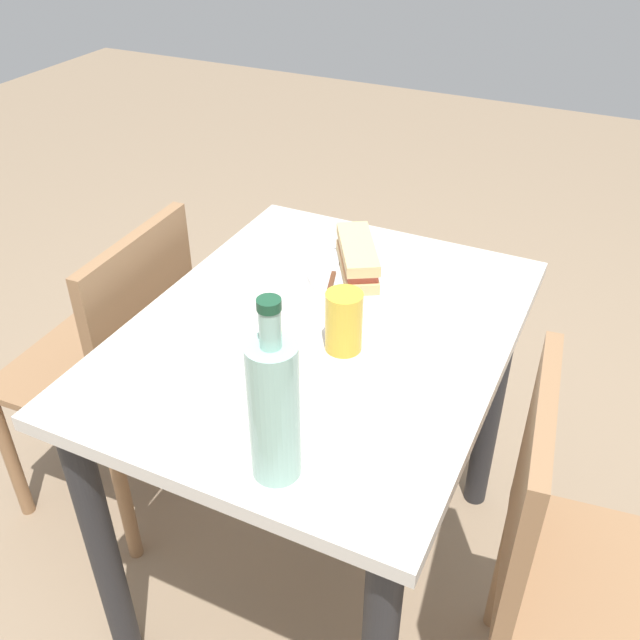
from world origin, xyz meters
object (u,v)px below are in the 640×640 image
(baguette_sandwich_near, at_px, (357,257))
(knife_near, at_px, (334,273))
(dining_table, at_px, (320,385))
(water_bottle, at_px, (274,408))
(beer_glass, at_px, (344,322))
(plate_near, at_px, (357,274))
(chair_far, at_px, (119,361))
(chair_near, at_px, (569,568))

(baguette_sandwich_near, xyz_separation_m, knife_near, (-0.04, 0.04, -0.03))
(dining_table, bearing_deg, water_bottle, -164.43)
(dining_table, xyz_separation_m, beer_glass, (-0.04, -0.07, 0.20))
(plate_near, xyz_separation_m, beer_glass, (-0.25, -0.08, 0.05))
(chair_far, bearing_deg, knife_near, -70.93)
(dining_table, distance_m, knife_near, 0.25)
(water_bottle, distance_m, beer_glass, 0.34)
(dining_table, relative_size, beer_glass, 7.52)
(dining_table, xyz_separation_m, chair_near, (-0.13, -0.55, -0.12))
(beer_glass, bearing_deg, dining_table, 60.17)
(chair_far, relative_size, plate_near, 3.82)
(dining_table, height_order, chair_near, chair_near)
(baguette_sandwich_near, bearing_deg, knife_near, 132.38)
(plate_near, relative_size, beer_glass, 1.82)
(chair_near, xyz_separation_m, baguette_sandwich_near, (0.34, 0.56, 0.32))
(chair_far, xyz_separation_m, chair_near, (-0.14, -1.11, 0.00))
(beer_glass, bearing_deg, water_bottle, -173.88)
(plate_near, relative_size, baguette_sandwich_near, 1.03)
(baguette_sandwich_near, distance_m, knife_near, 0.06)
(chair_near, relative_size, plate_near, 3.82)
(chair_near, height_order, knife_near, chair_near)
(dining_table, xyz_separation_m, chair_far, (0.00, 0.55, -0.12))
(baguette_sandwich_near, height_order, water_bottle, water_bottle)
(plate_near, xyz_separation_m, baguette_sandwich_near, (0.00, 0.00, 0.04))
(chair_far, height_order, water_bottle, water_bottle)
(chair_near, relative_size, knife_near, 4.81)
(dining_table, distance_m, chair_near, 0.58)
(knife_near, relative_size, beer_glass, 1.45)
(knife_near, bearing_deg, plate_near, -47.62)
(water_bottle, bearing_deg, chair_far, 60.42)
(knife_near, xyz_separation_m, water_bottle, (-0.55, -0.15, 0.11))
(chair_far, xyz_separation_m, baguette_sandwich_near, (0.21, -0.54, 0.32))
(beer_glass, bearing_deg, knife_near, 28.84)
(baguette_sandwich_near, distance_m, beer_glass, 0.26)
(chair_near, height_order, plate_near, chair_near)
(plate_near, height_order, baguette_sandwich_near, baguette_sandwich_near)
(chair_far, xyz_separation_m, knife_near, (0.17, -0.50, 0.29))
(water_bottle, bearing_deg, knife_near, 15.77)
(plate_near, distance_m, knife_near, 0.05)
(baguette_sandwich_near, bearing_deg, chair_far, 111.16)
(chair_far, distance_m, plate_near, 0.64)
(dining_table, xyz_separation_m, water_bottle, (-0.37, -0.10, 0.27))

